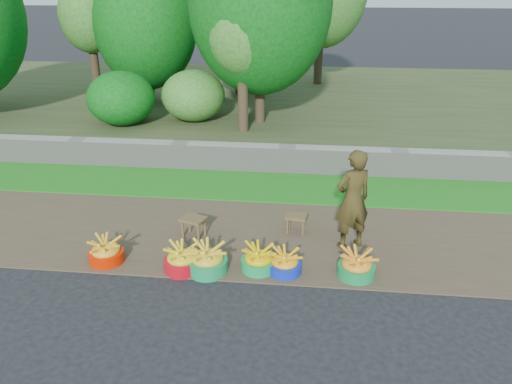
# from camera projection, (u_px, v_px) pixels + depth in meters

# --- Properties ---
(ground_plane) EXTENTS (120.00, 120.00, 0.00)m
(ground_plane) POSITION_uv_depth(u_px,v_px,m) (270.00, 285.00, 6.56)
(ground_plane) COLOR black
(ground_plane) RESTS_ON ground
(dirt_shoulder) EXTENTS (80.00, 2.50, 0.02)m
(dirt_shoulder) POSITION_uv_depth(u_px,v_px,m) (277.00, 238.00, 7.69)
(dirt_shoulder) COLOR #4B3C2C
(dirt_shoulder) RESTS_ON ground
(grass_verge) EXTENTS (80.00, 1.50, 0.04)m
(grass_verge) POSITION_uv_depth(u_px,v_px,m) (284.00, 187.00, 9.51)
(grass_verge) COLOR #20731A
(grass_verge) RESTS_ON ground
(retaining_wall) EXTENTS (80.00, 0.35, 0.55)m
(retaining_wall) POSITION_uv_depth(u_px,v_px,m) (287.00, 159.00, 10.18)
(retaining_wall) COLOR gray
(retaining_wall) RESTS_ON ground
(earth_bank) EXTENTS (80.00, 10.00, 0.50)m
(earth_bank) POSITION_uv_depth(u_px,v_px,m) (296.00, 104.00, 14.65)
(earth_bank) COLOR #3B4525
(earth_bank) RESTS_ON ground
(vegetation) EXTENTS (36.09, 8.27, 4.62)m
(vegetation) POSITION_uv_depth(u_px,v_px,m) (252.00, 15.00, 12.77)
(vegetation) COLOR #342A1A
(vegetation) RESTS_ON earth_bank
(basin_a) EXTENTS (0.49, 0.49, 0.37)m
(basin_a) POSITION_uv_depth(u_px,v_px,m) (106.00, 252.00, 7.00)
(basin_a) COLOR red
(basin_a) RESTS_ON ground
(basin_b) EXTENTS (0.50, 0.50, 0.37)m
(basin_b) POSITION_uv_depth(u_px,v_px,m) (182.00, 260.00, 6.81)
(basin_b) COLOR #AD0B18
(basin_b) RESTS_ON ground
(basin_c) EXTENTS (0.55, 0.55, 0.41)m
(basin_c) POSITION_uv_depth(u_px,v_px,m) (207.00, 260.00, 6.78)
(basin_c) COLOR #168249
(basin_c) RESTS_ON ground
(basin_d) EXTENTS (0.48, 0.48, 0.36)m
(basin_d) POSITION_uv_depth(u_px,v_px,m) (259.00, 260.00, 6.82)
(basin_d) COLOR #158F47
(basin_d) RESTS_ON ground
(basin_e) EXTENTS (0.46, 0.46, 0.34)m
(basin_e) POSITION_uv_depth(u_px,v_px,m) (285.00, 263.00, 6.76)
(basin_e) COLOR #0E25BB
(basin_e) RESTS_ON ground
(basin_f) EXTENTS (0.51, 0.51, 0.38)m
(basin_f) POSITION_uv_depth(u_px,v_px,m) (357.00, 266.00, 6.66)
(basin_f) COLOR #147C40
(basin_f) RESTS_ON ground
(stool_left) EXTENTS (0.44, 0.38, 0.32)m
(stool_left) POSITION_uv_depth(u_px,v_px,m) (193.00, 222.00, 7.62)
(stool_left) COLOR brown
(stool_left) RESTS_ON dirt_shoulder
(stool_right) EXTENTS (0.35, 0.29, 0.28)m
(stool_right) POSITION_uv_depth(u_px,v_px,m) (296.00, 219.00, 7.78)
(stool_right) COLOR brown
(stool_right) RESTS_ON dirt_shoulder
(vendor_woman) EXTENTS (0.66, 0.57, 1.51)m
(vendor_woman) POSITION_uv_depth(u_px,v_px,m) (353.00, 200.00, 7.16)
(vendor_woman) COLOR black
(vendor_woman) RESTS_ON dirt_shoulder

